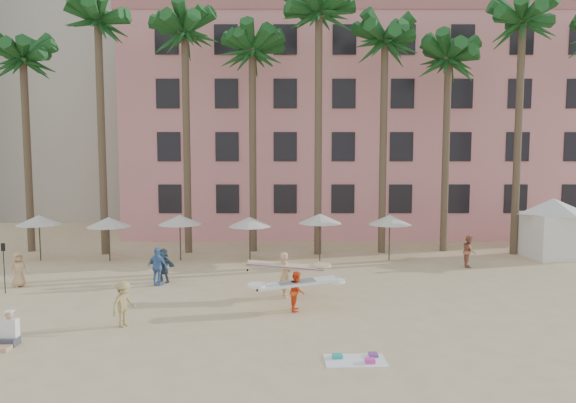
# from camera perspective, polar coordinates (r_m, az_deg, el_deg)

# --- Properties ---
(ground) EXTENTS (120.00, 120.00, 0.00)m
(ground) POSITION_cam_1_polar(r_m,az_deg,el_deg) (17.58, -3.93, -14.93)
(ground) COLOR #D1B789
(ground) RESTS_ON ground
(pink_hotel) EXTENTS (35.00, 14.00, 16.00)m
(pink_hotel) POSITION_cam_1_polar(r_m,az_deg,el_deg) (42.91, 7.84, 7.77)
(pink_hotel) COLOR pink
(pink_hotel) RESTS_ON ground
(palm_row) EXTENTS (44.40, 5.40, 16.30)m
(palm_row) POSITION_cam_1_polar(r_m,az_deg,el_deg) (32.22, -1.27, 17.61)
(palm_row) COLOR brown
(palm_row) RESTS_ON ground
(umbrella_row) EXTENTS (22.50, 2.70, 2.73)m
(umbrella_row) POSITION_cam_1_polar(r_m,az_deg,el_deg) (29.49, -8.16, -2.09)
(umbrella_row) COLOR #332B23
(umbrella_row) RESTS_ON ground
(cabana) EXTENTS (5.00, 5.00, 3.50)m
(cabana) POSITION_cam_1_polar(r_m,az_deg,el_deg) (34.08, 27.29, -2.08)
(cabana) COLOR silver
(cabana) RESTS_ON ground
(beach_towel) EXTENTS (1.83, 1.06, 0.14)m
(beach_towel) POSITION_cam_1_polar(r_m,az_deg,el_deg) (15.96, 7.64, -16.99)
(beach_towel) COLOR white
(beach_towel) RESTS_ON ground
(carrier_yellow) EXTENTS (3.21, 0.83, 1.94)m
(carrier_yellow) POSITION_cam_1_polar(r_m,az_deg,el_deg) (22.00, -0.33, -7.85)
(carrier_yellow) COLOR tan
(carrier_yellow) RESTS_ON ground
(carrier_white) EXTENTS (3.23, 1.38, 1.54)m
(carrier_white) POSITION_cam_1_polar(r_m,az_deg,el_deg) (20.22, 1.02, -9.68)
(carrier_white) COLOR #FF4B1A
(carrier_white) RESTS_ON ground
(beachgoers) EXTENTS (23.03, 10.74, 1.79)m
(beachgoers) POSITION_cam_1_polar(r_m,az_deg,el_deg) (23.82, -8.95, -7.49)
(beachgoers) COLOR #A65C45
(beachgoers) RESTS_ON ground
(paddle) EXTENTS (0.18, 0.04, 2.23)m
(paddle) POSITION_cam_1_polar(r_m,az_deg,el_deg) (25.67, -29.03, -5.86)
(paddle) COLOR black
(paddle) RESTS_ON ground
(seated_man) EXTENTS (0.49, 0.86, 1.12)m
(seated_man) POSITION_cam_1_polar(r_m,az_deg,el_deg) (18.97, -28.60, -12.81)
(seated_man) COLOR #3F3F4C
(seated_man) RESTS_ON ground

